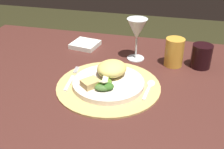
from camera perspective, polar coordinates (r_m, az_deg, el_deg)
name	(u,v)px	position (r m, az deg, el deg)	size (l,w,h in m)	color
dining_table	(121,104)	(1.02, 1.95, -6.14)	(1.47, 0.86, 0.71)	#48231D
placemat	(108,86)	(0.94, -0.73, -2.37)	(0.35, 0.35, 0.01)	tan
dinner_plate	(108,83)	(0.93, -0.74, -1.75)	(0.24, 0.24, 0.02)	silver
pasta_serving	(112,69)	(0.95, -0.07, 1.24)	(0.11, 0.10, 0.05)	#DDC969
salad_greens	(103,85)	(0.89, -1.86, -2.14)	(0.09, 0.08, 0.03)	#456D2F
bread_piece	(91,83)	(0.90, -4.44, -1.78)	(0.05, 0.05, 0.02)	tan
fork	(71,79)	(0.98, -8.38, -0.98)	(0.03, 0.17, 0.00)	silver
spoon	(150,86)	(0.94, 7.81, -2.34)	(0.03, 0.13, 0.01)	silver
napkin	(85,44)	(1.24, -5.55, 6.18)	(0.11, 0.11, 0.02)	white
wine_glass	(137,30)	(1.08, 5.15, 9.06)	(0.08, 0.08, 0.17)	silver
amber_tumbler	(174,52)	(1.08, 12.69, 4.51)	(0.07, 0.07, 0.11)	gold
dark_tumbler	(201,56)	(1.10, 17.95, 3.63)	(0.08, 0.08, 0.09)	black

